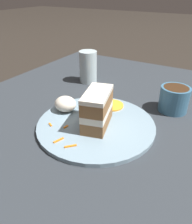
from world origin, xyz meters
The scene contains 9 objects.
ground_plane centered at (0.00, 0.00, 0.00)m, with size 6.00×6.00×0.00m, color black.
dining_table centered at (0.00, 0.00, 0.01)m, with size 0.92×1.10×0.02m, color #282D33.
plate centered at (0.01, -0.04, 0.03)m, with size 0.31×0.31×0.01m, color gray.
cake_slice centered at (0.02, -0.04, 0.08)m, with size 0.08×0.12×0.09m.
cream_dollop centered at (-0.10, -0.03, 0.05)m, with size 0.06×0.06×0.04m, color silver.
orange_garnish centered at (0.00, 0.07, 0.03)m, with size 0.07×0.07×0.00m, color orange.
carrot_shreds_scatter centered at (-0.03, -0.13, 0.03)m, with size 0.11×0.07×0.00m.
drinking_glass centered at (-0.18, 0.21, 0.07)m, with size 0.07×0.07×0.12m.
coffee_mug centered at (0.16, 0.15, 0.06)m, with size 0.08×0.08×0.07m.
Camera 1 is at (0.25, -0.45, 0.34)m, focal length 35.00 mm.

